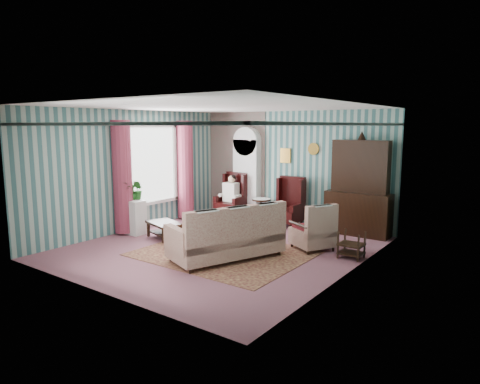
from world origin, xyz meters
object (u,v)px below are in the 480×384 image
Objects in this scene: plant_stand at (133,217)px; wingback_left at (231,196)px; floral_armchair at (313,229)px; round_side_table at (261,210)px; coffee_table at (165,230)px; sofa at (226,232)px; nest_table at (351,244)px; wingback_right at (287,202)px; bookcase at (247,177)px; seated_woman at (231,197)px; dresser_hutch at (359,185)px.

wingback_left is at bearing 73.78° from plant_stand.
floral_armchair is at bearing 18.05° from plant_stand.
round_side_table is 0.69× the size of coffee_table.
sofa is 1.86m from floral_armchair.
nest_table is at bearing 13.84° from plant_stand.
wingback_right is 3.76m from plant_stand.
bookcase is at bearing 87.27° from floral_armchair.
nest_table is at bearing 15.16° from coffee_table.
plant_stand is at bearing -106.22° from seated_woman.
wingback_left is at bearing -122.66° from bookcase.
round_side_table is at bearing 169.99° from wingback_right.
seated_woman is 1.36× the size of coffee_table.
plant_stand is (-1.05, -3.14, -0.72)m from bookcase.
wingback_left reaches higher than round_side_table.
plant_stand is at bearing -108.49° from bookcase.
sofa reaches higher than floral_armchair.
wingback_left is 1.00× the size of wingback_right.
wingback_right is 3.01m from sofa.
wingback_right reaches higher than round_side_table.
dresser_hutch reaches higher than round_side_table.
wingback_right is 1.43× the size of floral_armchair.
wingback_right is at bearing -10.01° from round_side_table.
sofa is (2.14, -2.98, -0.08)m from seated_woman.
dresser_hutch is 3.56m from seated_woman.
wingback_left reaches higher than floral_armchair.
nest_table is (3.17, -1.70, -0.03)m from round_side_table.
bookcase is 2.56× the size of floral_armchair.
bookcase is at bearing 71.51° from plant_stand.
sofa is at bearing 174.67° from floral_armchair.
dresser_hutch is 4.37× the size of nest_table.
sofa is (2.14, -2.98, -0.11)m from wingback_left.
wingback_left is at bearing 92.19° from coffee_table.
dresser_hutch reaches higher than wingback_left.
bookcase is at bearing 165.43° from wingback_right.
dresser_hutch reaches higher than wingback_right.
wingback_right is at bearing 146.25° from nest_table.
seated_woman is 3.51m from floral_armchair.
wingback_right is 1.75m from seated_woman.
bookcase is at bearing 50.59° from sofa.
bookcase is at bearing 87.16° from coffee_table.
round_side_table is (-0.85, 0.15, -0.33)m from wingback_right.
plant_stand is 0.92× the size of floral_armchair.
plant_stand is at bearing -172.14° from coffee_table.
dresser_hutch is 3.93× the size of round_side_table.
bookcase reaches higher than coffee_table.
bookcase is at bearing 153.08° from nest_table.
wingback_right is at bearing 0.00° from seated_woman.
round_side_table is at bearing 42.91° from sofa.
wingback_right is 2.08× the size of round_side_table.
plant_stand reaches higher than round_side_table.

